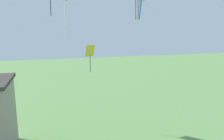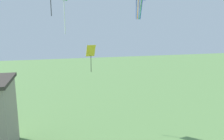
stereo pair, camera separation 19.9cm
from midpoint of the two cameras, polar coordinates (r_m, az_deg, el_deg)
kite_yellow_diamond at (r=19.24m, az=-5.26°, el=4.44°), size 0.86×0.57×2.41m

